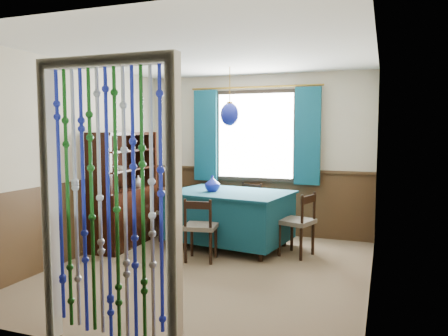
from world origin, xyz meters
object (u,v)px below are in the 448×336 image
at_px(pendant_lamp, 230,114).
at_px(bowl_shelf, 119,168).
at_px(chair_right, 298,222).
at_px(sideboard, 124,205).
at_px(dining_table, 230,215).
at_px(chair_left, 171,211).
at_px(vase_table, 212,184).
at_px(vase_sideboard, 138,180).
at_px(chair_far, 247,208).
at_px(chair_near, 200,227).

distance_m(pendant_lamp, bowl_shelf, 1.69).
bearing_deg(chair_right, sideboard, 114.68).
distance_m(chair_right, bowl_shelf, 2.53).
xyz_separation_m(dining_table, chair_left, (-0.96, 0.08, -0.02)).
distance_m(sideboard, vase_table, 1.31).
bearing_deg(bowl_shelf, dining_table, 23.73).
bearing_deg(vase_sideboard, dining_table, 4.83).
height_order(chair_far, chair_right, chair_right).
relative_size(chair_near, bowl_shelf, 3.93).
bearing_deg(sideboard, chair_right, 5.11).
bearing_deg(chair_far, sideboard, 50.75).
distance_m(dining_table, vase_table, 0.50).
bearing_deg(chair_left, bowl_shelf, -40.63).
bearing_deg(vase_sideboard, chair_near, -26.40).
height_order(dining_table, bowl_shelf, bowl_shelf).
relative_size(dining_table, chair_right, 2.13).
bearing_deg(dining_table, chair_right, 2.69).
distance_m(chair_right, sideboard, 2.46).
xyz_separation_m(chair_left, bowl_shelf, (-0.43, -0.70, 0.70)).
bearing_deg(vase_sideboard, sideboard, -101.70).
relative_size(dining_table, pendant_lamp, 2.22).
bearing_deg(sideboard, vase_table, 13.65).
bearing_deg(pendant_lamp, sideboard, -164.39).
distance_m(chair_far, chair_left, 1.17).
bearing_deg(chair_near, pendant_lamp, 71.24).
bearing_deg(chair_right, dining_table, 101.71).
relative_size(chair_far, sideboard, 0.51).
xyz_separation_m(chair_right, vase_sideboard, (-2.38, -0.02, 0.45)).
bearing_deg(pendant_lamp, chair_left, 175.06).
distance_m(chair_near, pendant_lamp, 1.62).
xyz_separation_m(chair_near, bowl_shelf, (-1.27, 0.14, 0.70)).
xyz_separation_m(dining_table, pendant_lamp, (-0.00, -0.00, 1.40)).
bearing_deg(vase_table, chair_right, -1.74).
relative_size(dining_table, chair_near, 2.21).
height_order(chair_far, vase_table, vase_table).
xyz_separation_m(chair_right, vase_table, (-1.22, 0.04, 0.44)).
bearing_deg(chair_far, chair_left, 45.09).
relative_size(bowl_shelf, vase_sideboard, 1.11).
xyz_separation_m(sideboard, bowl_shelf, (0.06, -0.21, 0.56)).
xyz_separation_m(sideboard, pendant_lamp, (1.46, 0.41, 1.29)).
height_order(chair_far, vase_sideboard, vase_sideboard).
xyz_separation_m(chair_near, sideboard, (-1.33, 0.34, 0.14)).
xyz_separation_m(chair_left, vase_table, (0.73, -0.15, 0.46)).
xyz_separation_m(vase_table, bowl_shelf, (-1.16, -0.55, 0.24)).
bearing_deg(chair_far, chair_near, 98.35).
relative_size(chair_right, sideboard, 0.52).
xyz_separation_m(chair_far, pendant_lamp, (-0.05, -0.66, 1.42)).
distance_m(sideboard, bowl_shelf, 0.60).
bearing_deg(chair_far, vase_sideboard, 43.71).
bearing_deg(chair_left, pendant_lamp, 76.32).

